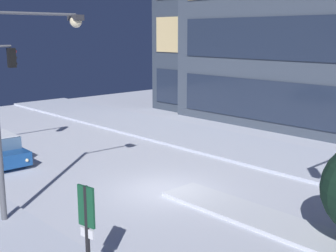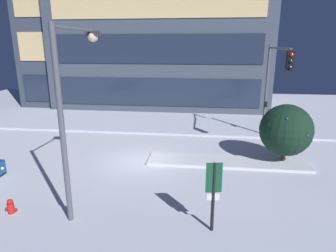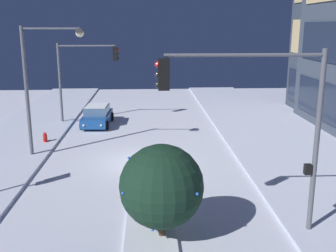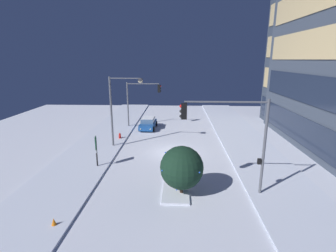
% 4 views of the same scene
% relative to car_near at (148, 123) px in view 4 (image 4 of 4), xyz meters
% --- Properties ---
extents(ground, '(52.00, 52.00, 0.00)m').
position_rel_car_near_xyz_m(ground, '(8.69, 3.36, -0.71)').
color(ground, silver).
extents(curb_strip_near, '(52.00, 5.20, 0.14)m').
position_rel_car_near_xyz_m(curb_strip_near, '(8.69, -4.54, -0.64)').
color(curb_strip_near, silver).
rests_on(curb_strip_near, ground).
extents(curb_strip_far, '(52.00, 5.20, 0.14)m').
position_rel_car_near_xyz_m(curb_strip_far, '(8.69, 11.26, -0.64)').
color(curb_strip_far, silver).
rests_on(curb_strip_far, ground).
extents(median_strip, '(9.00, 1.80, 0.14)m').
position_rel_car_near_xyz_m(median_strip, '(13.57, 3.80, -0.64)').
color(median_strip, silver).
rests_on(median_strip, ground).
extents(office_tower_secondary, '(13.15, 9.75, 21.04)m').
position_rel_car_near_xyz_m(office_tower_secondary, '(-0.72, 21.55, 9.81)').
color(office_tower_secondary, '#384251').
rests_on(office_tower_secondary, ground).
extents(car_near, '(4.42, 2.15, 1.49)m').
position_rel_car_near_xyz_m(car_near, '(0.00, 0.00, 0.00)').
color(car_near, '#19478C').
rests_on(car_near, ground).
extents(traffic_light_corner_near_left, '(0.32, 4.55, 5.98)m').
position_rel_car_near_xyz_m(traffic_light_corner_near_left, '(-0.78, -0.94, 3.48)').
color(traffic_light_corner_near_left, '#565960').
rests_on(traffic_light_corner_near_left, ground).
extents(traffic_light_corner_far_right, '(0.32, 5.56, 6.49)m').
position_rel_car_near_xyz_m(traffic_light_corner_far_right, '(16.53, 7.37, 3.79)').
color(traffic_light_corner_far_right, '#565960').
rests_on(traffic_light_corner_far_right, ground).
extents(street_lamp_arched, '(0.56, 3.38, 7.21)m').
position_rel_car_near_xyz_m(street_lamp_arched, '(7.35, -1.85, 4.05)').
color(street_lamp_arched, '#565960').
rests_on(street_lamp_arched, ground).
extents(fire_hydrant, '(0.48, 0.26, 0.74)m').
position_rel_car_near_xyz_m(fire_hydrant, '(4.79, -2.68, -0.36)').
color(fire_hydrant, red).
rests_on(fire_hydrant, ground).
extents(parking_info_sign, '(0.55, 0.16, 2.71)m').
position_rel_car_near_xyz_m(parking_info_sign, '(12.55, -2.84, 1.01)').
color(parking_info_sign, black).
rests_on(parking_info_sign, ground).
extents(decorated_tree_median, '(2.87, 2.87, 3.38)m').
position_rel_car_near_xyz_m(decorated_tree_median, '(16.70, 4.19, 1.24)').
color(decorated_tree_median, '#473323').
rests_on(decorated_tree_median, ground).
extents(construction_cone, '(0.36, 0.36, 0.55)m').
position_rel_car_near_xyz_m(construction_cone, '(20.45, -2.76, -0.44)').
color(construction_cone, orange).
rests_on(construction_cone, ground).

